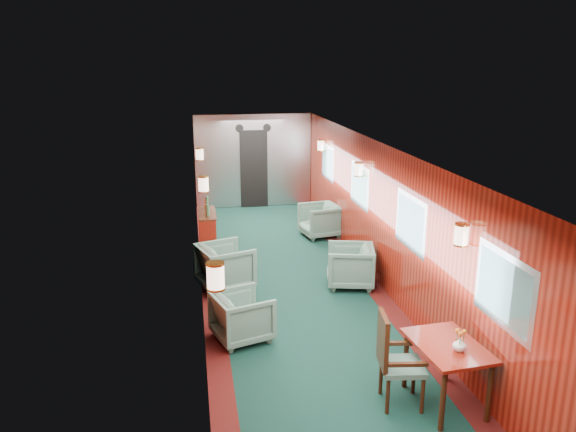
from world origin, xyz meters
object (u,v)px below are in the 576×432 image
object	(u,v)px
dining_table	(447,354)
credenza	(207,235)
side_chair	(394,356)
armchair_right_near	(350,266)
armchair_right_far	(320,220)
armchair_left_near	(242,316)
armchair_left_far	(225,266)

from	to	relation	value
dining_table	credenza	bearing A→B (deg)	109.88
side_chair	armchair_right_near	world-z (taller)	side_chair
dining_table	credenza	world-z (taller)	credenza
side_chair	armchair_right_far	xyz separation A→B (m)	(0.59, 6.16, -0.22)
armchair_right_near	armchair_right_far	size ratio (longest dim) A/B	0.99
armchair_left_near	armchair_left_far	distance (m)	1.85
armchair_right_near	side_chair	bearing A→B (deg)	5.68
dining_table	side_chair	size ratio (longest dim) A/B	0.96
dining_table	armchair_left_far	bearing A→B (deg)	115.17
dining_table	armchair_left_far	world-z (taller)	armchair_left_far
armchair_left_near	armchair_left_far	bearing A→B (deg)	-14.42
credenza	armchair_left_far	world-z (taller)	credenza
armchair_left_near	armchair_right_near	size ratio (longest dim) A/B	0.95
armchair_left_far	armchair_right_far	world-z (taller)	armchair_left_far
credenza	armchair_right_far	bearing A→B (deg)	23.45
credenza	armchair_left_near	distance (m)	3.34
dining_table	side_chair	bearing A→B (deg)	165.10
armchair_right_near	dining_table	bearing A→B (deg)	15.34
armchair_left_far	armchair_right_near	world-z (taller)	armchair_left_far
credenza	armchair_right_near	xyz separation A→B (m)	(2.33, -1.73, -0.12)
dining_table	credenza	distance (m)	5.74
dining_table	armchair_right_far	size ratio (longest dim) A/B	1.31
armchair_left_near	dining_table	bearing A→B (deg)	-150.19
armchair_left_far	armchair_right_far	size ratio (longest dim) A/B	1.07
credenza	armchair_left_far	size ratio (longest dim) A/B	1.45
dining_table	armchair_right_far	distance (m)	6.27
side_chair	armchair_left_far	xyz separation A→B (m)	(-1.60, 3.64, -0.20)
credenza	armchair_right_far	size ratio (longest dim) A/B	1.54
side_chair	armchair_right_far	bearing A→B (deg)	92.42
dining_table	armchair_left_far	size ratio (longest dim) A/B	1.23
dining_table	armchair_left_far	distance (m)	4.33
armchair_left_near	armchair_right_far	xyz separation A→B (m)	(2.09, 4.38, 0.02)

